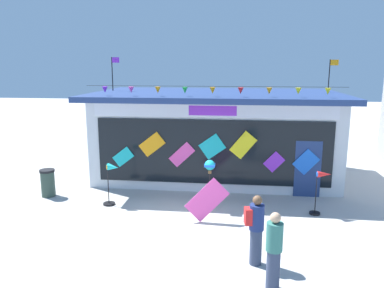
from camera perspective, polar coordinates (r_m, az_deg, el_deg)
ground_plane at (r=11.35m, az=-2.22°, el=-12.01°), size 80.00×80.00×0.00m
kite_shop_building at (r=15.92m, az=3.65°, el=1.61°), size 9.67×5.77×4.88m
wind_spinner_far_left at (r=12.85m, az=-11.90°, el=-5.06°), size 0.61×0.39×1.41m
wind_spinner_left at (r=12.20m, az=2.67°, el=-3.91°), size 0.33×0.33×1.61m
wind_spinner_center_left at (r=12.42m, az=18.71°, el=-5.89°), size 0.59×0.33×1.40m
person_near_camera at (r=8.25m, az=12.12°, el=-15.30°), size 0.34×0.34×1.68m
person_mid_plaza at (r=9.09m, az=9.47°, el=-12.31°), size 0.47×0.34×1.68m
trash_bin at (r=14.45m, az=-20.71°, el=-5.43°), size 0.52×0.52×0.97m
display_kite_on_ground at (r=11.37m, az=2.24°, el=-8.34°), size 1.33×0.20×1.33m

